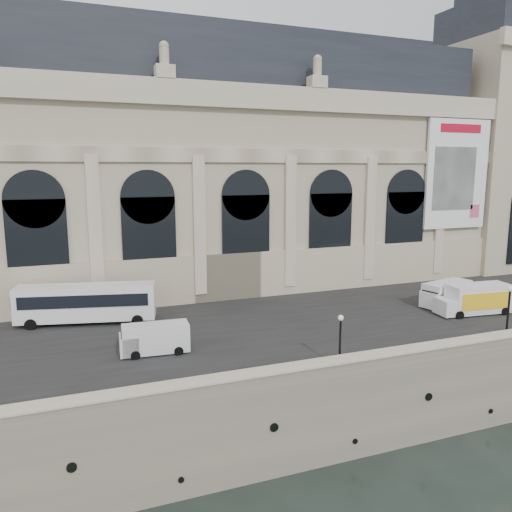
{
  "coord_description": "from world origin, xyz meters",
  "views": [
    {
      "loc": [
        -21.43,
        -26.79,
        19.67
      ],
      "look_at": [
        -2.82,
        22.0,
        10.52
      ],
      "focal_mm": 35.0,
      "sensor_mm": 36.0,
      "label": 1
    }
  ],
  "objects": [
    {
      "name": "bus_left",
      "position": [
        -20.24,
        18.64,
        7.98
      ],
      "size": [
        12.22,
        5.08,
        3.53
      ],
      "color": "white",
      "rests_on": "quay"
    },
    {
      "name": "van_c",
      "position": [
        13.42,
        11.7,
        7.29
      ],
      "size": [
        6.02,
        3.44,
        2.53
      ],
      "color": "white",
      "rests_on": "quay"
    },
    {
      "name": "ground",
      "position": [
        0.0,
        0.0,
        0.0
      ],
      "size": [
        260.0,
        260.0,
        0.0
      ],
      "primitive_type": "plane",
      "color": "black",
      "rests_on": "ground"
    },
    {
      "name": "lamp_left",
      "position": [
        -4.36,
        1.73,
        7.92
      ],
      "size": [
        0.39,
        0.39,
        3.85
      ],
      "color": "black",
      "rests_on": "quay"
    },
    {
      "name": "van_b",
      "position": [
        -16.06,
        9.17,
        7.15
      ],
      "size": [
        5.2,
        2.4,
        2.26
      ],
      "color": "silver",
      "rests_on": "quay"
    },
    {
      "name": "quay",
      "position": [
        0.0,
        35.0,
        3.0
      ],
      "size": [
        160.0,
        70.0,
        6.0
      ],
      "primitive_type": "cube",
      "color": "gray",
      "rests_on": "ground"
    },
    {
      "name": "lamp_right",
      "position": [
        10.91,
        1.75,
        8.29
      ],
      "size": [
        0.47,
        0.47,
        4.61
      ],
      "color": "black",
      "rests_on": "quay"
    },
    {
      "name": "parapet",
      "position": [
        0.0,
        0.6,
        6.62
      ],
      "size": [
        160.0,
        1.4,
        1.21
      ],
      "color": "gray",
      "rests_on": "quay"
    },
    {
      "name": "clock_pavilion",
      "position": [
        34.0,
        27.93,
        23.42
      ],
      "size": [
        13.0,
        14.72,
        36.7
      ],
      "color": "#BAAA8F",
      "rests_on": "quay"
    },
    {
      "name": "box_truck",
      "position": [
        14.31,
        8.67,
        7.45
      ],
      "size": [
        7.34,
        3.16,
        2.88
      ],
      "color": "white",
      "rests_on": "quay"
    },
    {
      "name": "museum",
      "position": [
        -5.98,
        30.86,
        19.72
      ],
      "size": [
        69.0,
        18.7,
        29.1
      ],
      "color": "#BAAA8F",
      "rests_on": "quay"
    },
    {
      "name": "street",
      "position": [
        0.0,
        14.0,
        6.03
      ],
      "size": [
        160.0,
        24.0,
        0.06
      ],
      "primitive_type": "cube",
      "color": "#2D2D2D",
      "rests_on": "quay"
    }
  ]
}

